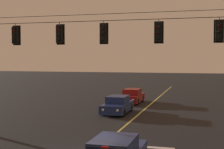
# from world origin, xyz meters

# --- Properties ---
(lane_centre_stripe) EXTENTS (0.14, 60.00, 0.01)m
(lane_centre_stripe) POSITION_xyz_m (0.00, 9.08, 0.00)
(lane_centre_stripe) COLOR #D1C64C
(lane_centre_stripe) RESTS_ON ground
(stop_bar_paint) EXTENTS (3.40, 0.36, 0.01)m
(stop_bar_paint) POSITION_xyz_m (1.90, 2.48, 0.00)
(stop_bar_paint) COLOR silver
(stop_bar_paint) RESTS_ON ground
(signal_span_assembly) EXTENTS (17.69, 0.32, 7.76)m
(signal_span_assembly) POSITION_xyz_m (-0.00, 3.08, 4.03)
(signal_span_assembly) COLOR #38281C
(signal_span_assembly) RESTS_ON ground
(traffic_light_leftmost) EXTENTS (0.48, 0.41, 1.22)m
(traffic_light_leftmost) POSITION_xyz_m (-5.39, 3.07, 5.71)
(traffic_light_leftmost) COLOR black
(traffic_light_left_inner) EXTENTS (0.48, 0.41, 1.22)m
(traffic_light_left_inner) POSITION_xyz_m (-2.69, 3.07, 5.71)
(traffic_light_left_inner) COLOR black
(traffic_light_centre) EXTENTS (0.48, 0.41, 1.22)m
(traffic_light_centre) POSITION_xyz_m (-0.20, 3.07, 5.71)
(traffic_light_centre) COLOR black
(traffic_light_right_inner) EXTENTS (0.48, 0.41, 1.22)m
(traffic_light_right_inner) POSITION_xyz_m (2.69, 3.07, 5.71)
(traffic_light_right_inner) COLOR black
(traffic_light_rightmost) EXTENTS (0.48, 0.41, 1.22)m
(traffic_light_rightmost) POSITION_xyz_m (5.59, 3.07, 5.71)
(traffic_light_rightmost) COLOR black
(car_oncoming_lead) EXTENTS (1.80, 4.42, 1.39)m
(car_oncoming_lead) POSITION_xyz_m (-1.74, 12.08, 0.65)
(car_oncoming_lead) COLOR navy
(car_oncoming_lead) RESTS_ON ground
(car_oncoming_trailing) EXTENTS (1.80, 4.42, 1.39)m
(car_oncoming_trailing) POSITION_xyz_m (-1.93, 18.53, 0.65)
(car_oncoming_trailing) COLOR maroon
(car_oncoming_trailing) RESTS_ON ground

